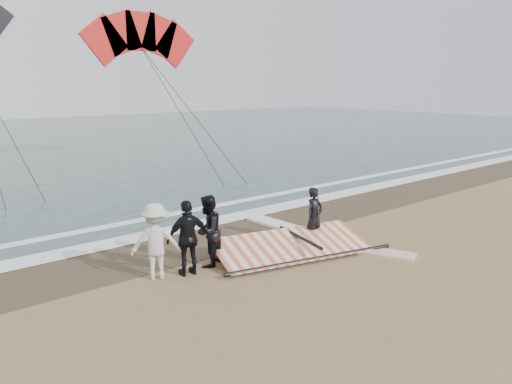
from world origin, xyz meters
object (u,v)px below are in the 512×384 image
man_main (314,216)px  board_cream (279,225)px  sail_rig (286,248)px  board_white (373,251)px

man_main → board_cream: bearing=74.1°
man_main → sail_rig: 1.43m
board_white → board_cream: board_cream is taller
board_white → sail_rig: (-1.89, 1.41, 0.15)m
man_main → sail_rig: (-1.27, -0.20, -0.62)m
board_white → man_main: bearing=88.5°
board_cream → man_main: bearing=-102.6°
board_white → sail_rig: 2.36m
board_white → board_cream: bearing=71.5°
board_white → board_cream: 3.53m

